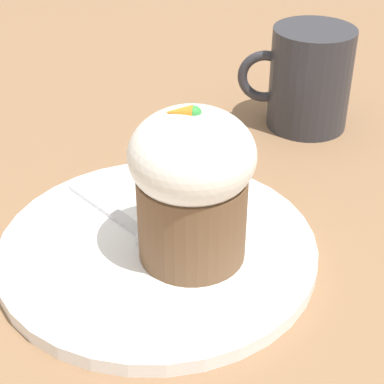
{
  "coord_description": "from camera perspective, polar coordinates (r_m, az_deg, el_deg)",
  "views": [
    {
      "loc": [
        -0.07,
        0.39,
        0.32
      ],
      "look_at": [
        -0.03,
        0.01,
        0.07
      ],
      "focal_mm": 60.0,
      "sensor_mm": 36.0,
      "label": 1
    }
  ],
  "objects": [
    {
      "name": "spoon",
      "position": [
        0.51,
        -4.98,
        -3.19
      ],
      "size": [
        0.11,
        0.1,
        0.01
      ],
      "color": "silver",
      "rests_on": "dessert_plate"
    },
    {
      "name": "coffee_cup",
      "position": [
        0.68,
        10.3,
        9.9
      ],
      "size": [
        0.12,
        0.08,
        0.11
      ],
      "color": "#2D2D33",
      "rests_on": "ground_plane"
    },
    {
      "name": "carrot_cake",
      "position": [
        0.45,
        -0.0,
        0.77
      ],
      "size": [
        0.09,
        0.09,
        0.12
      ],
      "color": "brown",
      "rests_on": "dessert_plate"
    },
    {
      "name": "dessert_plate",
      "position": [
        0.5,
        -3.07,
        -5.02
      ],
      "size": [
        0.25,
        0.25,
        0.01
      ],
      "color": "white",
      "rests_on": "ground_plane"
    },
    {
      "name": "ground_plane",
      "position": [
        0.51,
        -3.05,
        -5.54
      ],
      "size": [
        4.0,
        4.0,
        0.0
      ],
      "primitive_type": "plane",
      "color": "#846042"
    }
  ]
}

